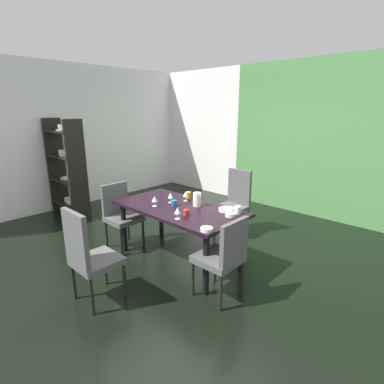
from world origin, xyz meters
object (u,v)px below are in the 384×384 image
Objects in this scene: chair_right_near at (224,255)px; serving_bowl_corner at (207,229)px; display_shelf at (66,168)px; serving_bowl_left at (230,215)px; wine_glass_east at (170,196)px; cup_south at (186,213)px; chair_head_near at (88,254)px; wine_glass_near_window at (186,194)px; cup_rear at (188,195)px; dining_table at (179,213)px; wine_glass_center at (178,211)px; pitcher_north at (197,199)px; chair_left_near at (120,212)px; serving_bowl_right at (226,210)px; chair_head_far at (235,200)px; wine_glass_west at (154,199)px; cup_front at (174,203)px; cup_near_shelf at (238,210)px.

chair_right_near reaches higher than serving_bowl_corner.
display_shelf is 14.95× the size of serving_bowl_left.
wine_glass_east reaches higher than cup_south.
wine_glass_near_window is (-0.09, 1.50, 0.30)m from chair_head_near.
display_shelf reaches higher than cup_rear.
dining_table is 0.73m from serving_bowl_left.
chair_head_near is 1.17m from cup_south.
wine_glass_center is at bearing -35.52° from wine_glass_east.
pitcher_north reaches higher than wine_glass_center.
display_shelf is at bearing 158.53° from chair_head_near.
chair_head_near reaches higher than serving_bowl_left.
chair_left_near is 1.23m from pitcher_north.
chair_right_near is at bearing -54.53° from serving_bowl_right.
chair_head_far is 11.42× the size of cup_rear.
display_shelf is at bearing -172.43° from serving_bowl_right.
wine_glass_west is 0.93m from serving_bowl_right.
chair_head_far is at bearing 31.85° from chair_right_near.
pitcher_north is (0.22, 0.20, 0.05)m from cup_front.
chair_right_near reaches higher than wine_glass_center.
wine_glass_near_window is at bearing 64.43° from chair_right_near.
serving_bowl_right is (3.37, 0.45, -0.13)m from display_shelf.
display_shelf is (-1.87, 0.10, 0.39)m from chair_left_near.
wine_glass_east is (-0.20, 0.04, 0.19)m from dining_table.
wine_glass_east is (-0.19, -1.23, 0.30)m from chair_head_far.
chair_right_near reaches higher than cup_south.
chair_head_far is 11.05× the size of cup_near_shelf.
dining_table is 1.66× the size of chair_head_near.
wine_glass_east is 1.15× the size of serving_bowl_left.
chair_head_near is 7.84× the size of serving_bowl_corner.
wine_glass_east is at bearing 81.29° from chair_head_far.
cup_near_shelf is (1.65, 0.56, 0.29)m from chair_left_near.
chair_head_far reaches higher than wine_glass_center.
wine_glass_center is 1.88× the size of cup_front.
chair_right_near is 0.71m from cup_south.
chair_head_far is at bearing 80.27° from cup_rear.
cup_front reaches higher than serving_bowl_right.
wine_glass_west is at bearing 171.22° from serving_bowl_corner.
wine_glass_near_window is 1.44× the size of cup_rear.
serving_bowl_corner is (0.08, -0.52, -0.00)m from serving_bowl_left.
serving_bowl_left is 0.55m from pitcher_north.
chair_head_far is 0.57× the size of display_shelf.
serving_bowl_right is 1.48× the size of serving_bowl_corner.
cup_front is at bearing 157.04° from cup_south.
wine_glass_east is at bearing -162.67° from serving_bowl_right.
wine_glass_near_window is at bearing 146.22° from serving_bowl_corner.
chair_left_near is 7.14× the size of wine_glass_near_window.
serving_bowl_left is at bearing -12.94° from cup_rear.
wine_glass_near_window is 0.99× the size of serving_bowl_corner.
wine_glass_west is 0.57m from cup_rear.
chair_left_near reaches higher than wine_glass_west.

